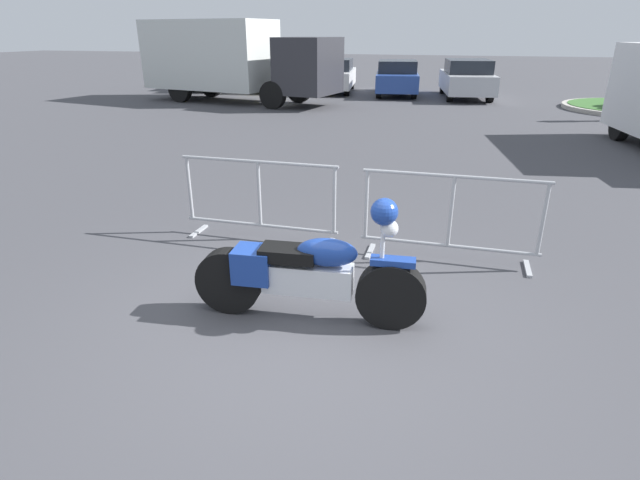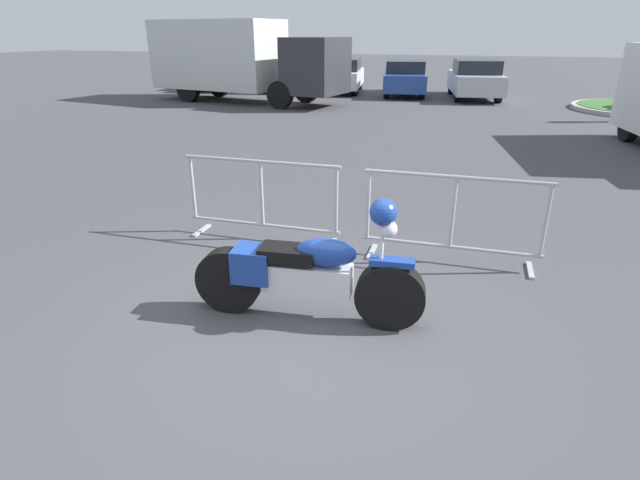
{
  "view_description": "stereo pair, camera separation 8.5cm",
  "coord_description": "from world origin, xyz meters",
  "px_view_note": "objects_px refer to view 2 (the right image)",
  "views": [
    {
      "loc": [
        1.2,
        -3.62,
        2.56
      ],
      "look_at": [
        -0.09,
        0.74,
        0.65
      ],
      "focal_mm": 28.0,
      "sensor_mm": 36.0,
      "label": 1
    },
    {
      "loc": [
        1.28,
        -3.6,
        2.56
      ],
      "look_at": [
        -0.09,
        0.74,
        0.65
      ],
      "focal_mm": 28.0,
      "sensor_mm": 36.0,
      "label": 2
    }
  ],
  "objects_px": {
    "parked_car_silver": "(475,79)",
    "parked_car_black": "(225,72)",
    "motorcycle": "(307,273)",
    "parked_car_blue": "(405,78)",
    "crowd_barrier_near": "(262,199)",
    "parked_car_yellow": "(281,74)",
    "box_truck": "(237,58)",
    "crowd_barrier_far": "(452,219)",
    "parked_car_white": "(342,75)",
    "pedestrian": "(626,91)"
  },
  "relations": [
    {
      "from": "parked_car_silver",
      "to": "parked_car_black",
      "type": "bearing_deg",
      "value": 78.99
    },
    {
      "from": "motorcycle",
      "to": "parked_car_blue",
      "type": "bearing_deg",
      "value": 90.02
    },
    {
      "from": "crowd_barrier_near",
      "to": "parked_car_yellow",
      "type": "distance_m",
      "value": 18.38
    },
    {
      "from": "motorcycle",
      "to": "crowd_barrier_near",
      "type": "xyz_separation_m",
      "value": [
        -1.2,
        1.7,
        0.08
      ]
    },
    {
      "from": "crowd_barrier_near",
      "to": "parked_car_black",
      "type": "relative_size",
      "value": 0.44
    },
    {
      "from": "box_truck",
      "to": "parked_car_black",
      "type": "distance_m",
      "value": 5.3
    },
    {
      "from": "crowd_barrier_far",
      "to": "crowd_barrier_near",
      "type": "bearing_deg",
      "value": 180.0
    },
    {
      "from": "parked_car_black",
      "to": "parked_car_yellow",
      "type": "xyz_separation_m",
      "value": [
        2.91,
        0.06,
        -0.07
      ]
    },
    {
      "from": "parked_car_white",
      "to": "pedestrian",
      "type": "xyz_separation_m",
      "value": [
        10.3,
        -5.33,
        0.19
      ]
    },
    {
      "from": "motorcycle",
      "to": "parked_car_black",
      "type": "relative_size",
      "value": 0.47
    },
    {
      "from": "motorcycle",
      "to": "crowd_barrier_far",
      "type": "distance_m",
      "value": 2.08
    },
    {
      "from": "crowd_barrier_far",
      "to": "parked_car_yellow",
      "type": "distance_m",
      "value": 19.37
    },
    {
      "from": "parked_car_white",
      "to": "pedestrian",
      "type": "height_order",
      "value": "pedestrian"
    },
    {
      "from": "parked_car_yellow",
      "to": "pedestrian",
      "type": "distance_m",
      "value": 14.22
    },
    {
      "from": "crowd_barrier_far",
      "to": "parked_car_white",
      "type": "relative_size",
      "value": 0.47
    },
    {
      "from": "parked_car_yellow",
      "to": "parked_car_white",
      "type": "xyz_separation_m",
      "value": [
        2.91,
        0.06,
        0.03
      ]
    },
    {
      "from": "parked_car_silver",
      "to": "crowd_barrier_near",
      "type": "bearing_deg",
      "value": 163.65
    },
    {
      "from": "parked_car_yellow",
      "to": "parked_car_silver",
      "type": "bearing_deg",
      "value": -102.09
    },
    {
      "from": "box_truck",
      "to": "pedestrian",
      "type": "xyz_separation_m",
      "value": [
        13.22,
        -0.85,
        -0.72
      ]
    },
    {
      "from": "parked_car_yellow",
      "to": "parked_car_silver",
      "type": "relative_size",
      "value": 0.92
    },
    {
      "from": "crowd_barrier_near",
      "to": "parked_car_blue",
      "type": "xyz_separation_m",
      "value": [
        -0.74,
        16.94,
        0.17
      ]
    },
    {
      "from": "parked_car_white",
      "to": "pedestrian",
      "type": "distance_m",
      "value": 11.6
    },
    {
      "from": "parked_car_black",
      "to": "motorcycle",
      "type": "bearing_deg",
      "value": -159.39
    },
    {
      "from": "crowd_barrier_far",
      "to": "parked_car_black",
      "type": "bearing_deg",
      "value": 124.75
    },
    {
      "from": "motorcycle",
      "to": "parked_car_silver",
      "type": "bearing_deg",
      "value": 81.07
    },
    {
      "from": "box_truck",
      "to": "crowd_barrier_near",
      "type": "bearing_deg",
      "value": -52.82
    },
    {
      "from": "box_truck",
      "to": "parked_car_silver",
      "type": "xyz_separation_m",
      "value": [
        8.74,
        3.94,
        -0.87
      ]
    },
    {
      "from": "box_truck",
      "to": "parked_car_silver",
      "type": "bearing_deg",
      "value": 34.16
    },
    {
      "from": "motorcycle",
      "to": "parked_car_yellow",
      "type": "height_order",
      "value": "parked_car_yellow"
    },
    {
      "from": "motorcycle",
      "to": "parked_car_black",
      "type": "xyz_separation_m",
      "value": [
        -10.67,
        18.81,
        0.29
      ]
    },
    {
      "from": "parked_car_black",
      "to": "pedestrian",
      "type": "xyz_separation_m",
      "value": [
        16.11,
        -5.21,
        0.15
      ]
    },
    {
      "from": "crowd_barrier_far",
      "to": "parked_car_yellow",
      "type": "height_order",
      "value": "parked_car_yellow"
    },
    {
      "from": "parked_car_yellow",
      "to": "motorcycle",
      "type": "bearing_deg",
      "value": -166.6
    },
    {
      "from": "parked_car_black",
      "to": "parked_car_silver",
      "type": "bearing_deg",
      "value": -101.01
    },
    {
      "from": "crowd_barrier_far",
      "to": "box_truck",
      "type": "xyz_separation_m",
      "value": [
        -8.98,
        12.75,
        1.08
      ]
    },
    {
      "from": "parked_car_black",
      "to": "pedestrian",
      "type": "height_order",
      "value": "pedestrian"
    },
    {
      "from": "parked_car_silver",
      "to": "pedestrian",
      "type": "height_order",
      "value": "pedestrian"
    },
    {
      "from": "parked_car_yellow",
      "to": "parked_car_blue",
      "type": "height_order",
      "value": "parked_car_blue"
    },
    {
      "from": "parked_car_blue",
      "to": "pedestrian",
      "type": "xyz_separation_m",
      "value": [
        7.39,
        -5.04,
        0.19
      ]
    },
    {
      "from": "box_truck",
      "to": "parked_car_blue",
      "type": "xyz_separation_m",
      "value": [
        5.83,
        4.19,
        -0.91
      ]
    },
    {
      "from": "parked_car_yellow",
      "to": "pedestrian",
      "type": "xyz_separation_m",
      "value": [
        13.2,
        -5.27,
        0.22
      ]
    },
    {
      "from": "motorcycle",
      "to": "crowd_barrier_near",
      "type": "height_order",
      "value": "motorcycle"
    },
    {
      "from": "crowd_barrier_far",
      "to": "motorcycle",
      "type": "bearing_deg",
      "value": -125.27
    },
    {
      "from": "crowd_barrier_far",
      "to": "parked_car_white",
      "type": "height_order",
      "value": "parked_car_white"
    },
    {
      "from": "crowd_barrier_far",
      "to": "parked_car_blue",
      "type": "xyz_separation_m",
      "value": [
        -3.14,
        16.94,
        0.17
      ]
    },
    {
      "from": "crowd_barrier_far",
      "to": "box_truck",
      "type": "bearing_deg",
      "value": 125.15
    },
    {
      "from": "crowd_barrier_far",
      "to": "parked_car_white",
      "type": "distance_m",
      "value": 18.26
    },
    {
      "from": "crowd_barrier_far",
      "to": "pedestrian",
      "type": "height_order",
      "value": "pedestrian"
    },
    {
      "from": "motorcycle",
      "to": "pedestrian",
      "type": "distance_m",
      "value": 14.65
    },
    {
      "from": "parked_car_blue",
      "to": "parked_car_silver",
      "type": "bearing_deg",
      "value": -103.77
    }
  ]
}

